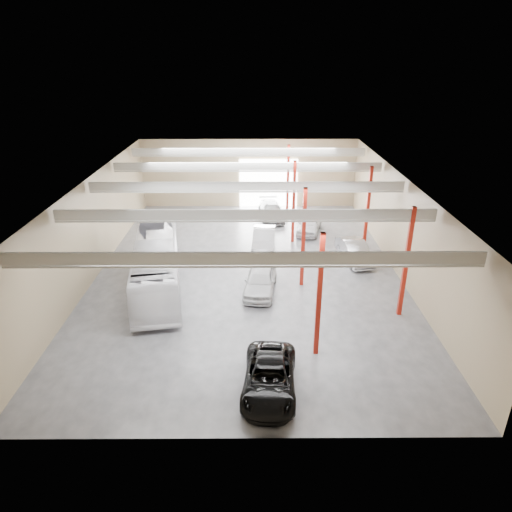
{
  "coord_description": "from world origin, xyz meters",
  "views": [
    {
      "loc": [
        0.44,
        -30.45,
        14.9
      ],
      "look_at": [
        0.61,
        -2.01,
        2.2
      ],
      "focal_mm": 32.0,
      "sensor_mm": 36.0,
      "label": 1
    }
  ],
  "objects_px": {
    "car_right_near": "(354,251)",
    "car_right_far": "(309,224)",
    "car_row_b": "(264,239)",
    "car_row_c": "(271,211)",
    "car_row_a": "(260,280)",
    "black_sedan": "(269,378)",
    "coach_bus": "(157,264)"
  },
  "relations": [
    {
      "from": "black_sedan",
      "to": "car_right_near",
      "type": "xyz_separation_m",
      "value": [
        7.11,
        15.0,
        0.05
      ]
    },
    {
      "from": "car_row_a",
      "to": "coach_bus",
      "type": "bearing_deg",
      "value": -179.21
    },
    {
      "from": "car_row_c",
      "to": "black_sedan",
      "type": "bearing_deg",
      "value": -97.87
    },
    {
      "from": "car_row_c",
      "to": "car_row_b",
      "type": "bearing_deg",
      "value": -102.27
    },
    {
      "from": "car_row_c",
      "to": "car_right_far",
      "type": "bearing_deg",
      "value": -53.88
    },
    {
      "from": "car_row_a",
      "to": "car_row_b",
      "type": "distance_m",
      "value": 7.51
    },
    {
      "from": "black_sedan",
      "to": "car_right_near",
      "type": "distance_m",
      "value": 16.6
    },
    {
      "from": "car_right_far",
      "to": "car_row_a",
      "type": "bearing_deg",
      "value": -96.9
    },
    {
      "from": "car_right_near",
      "to": "car_right_far",
      "type": "bearing_deg",
      "value": 105.29
    },
    {
      "from": "car_right_near",
      "to": "black_sedan",
      "type": "bearing_deg",
      "value": -124.11
    },
    {
      "from": "car_row_c",
      "to": "car_right_near",
      "type": "height_order",
      "value": "car_right_near"
    },
    {
      "from": "coach_bus",
      "to": "black_sedan",
      "type": "bearing_deg",
      "value": -65.43
    },
    {
      "from": "black_sedan",
      "to": "car_row_b",
      "type": "distance_m",
      "value": 17.5
    },
    {
      "from": "car_row_b",
      "to": "car_right_near",
      "type": "height_order",
      "value": "car_row_b"
    },
    {
      "from": "coach_bus",
      "to": "car_row_c",
      "type": "height_order",
      "value": "coach_bus"
    },
    {
      "from": "black_sedan",
      "to": "car_row_b",
      "type": "xyz_separation_m",
      "value": [
        0.13,
        17.5,
        0.09
      ]
    },
    {
      "from": "car_row_b",
      "to": "car_row_c",
      "type": "relative_size",
      "value": 0.95
    },
    {
      "from": "black_sedan",
      "to": "car_right_far",
      "type": "distance_m",
      "value": 21.71
    },
    {
      "from": "coach_bus",
      "to": "car_row_c",
      "type": "bearing_deg",
      "value": 49.71
    },
    {
      "from": "coach_bus",
      "to": "black_sedan",
      "type": "distance_m",
      "value": 13.09
    },
    {
      "from": "black_sedan",
      "to": "car_row_b",
      "type": "bearing_deg",
      "value": 93.98
    },
    {
      "from": "coach_bus",
      "to": "car_row_b",
      "type": "bearing_deg",
      "value": 32.13
    },
    {
      "from": "car_right_near",
      "to": "car_row_a",
      "type": "bearing_deg",
      "value": -154.69
    },
    {
      "from": "car_row_c",
      "to": "coach_bus",
      "type": "bearing_deg",
      "value": -126.06
    },
    {
      "from": "car_row_c",
      "to": "car_row_a",
      "type": "bearing_deg",
      "value": -100.49
    },
    {
      "from": "car_right_near",
      "to": "car_right_far",
      "type": "relative_size",
      "value": 1.05
    },
    {
      "from": "car_row_a",
      "to": "car_row_c",
      "type": "relative_size",
      "value": 0.92
    },
    {
      "from": "coach_bus",
      "to": "black_sedan",
      "type": "xyz_separation_m",
      "value": [
        7.37,
        -10.77,
        -0.97
      ]
    },
    {
      "from": "car_row_c",
      "to": "car_right_far",
      "type": "xyz_separation_m",
      "value": [
        3.3,
        -3.71,
        0.01
      ]
    },
    {
      "from": "car_row_b",
      "to": "car_row_c",
      "type": "height_order",
      "value": "car_row_b"
    },
    {
      "from": "car_row_a",
      "to": "car_row_c",
      "type": "distance_m",
      "value": 15.05
    },
    {
      "from": "coach_bus",
      "to": "car_right_near",
      "type": "xyz_separation_m",
      "value": [
        14.48,
        4.23,
        -0.92
      ]
    }
  ]
}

